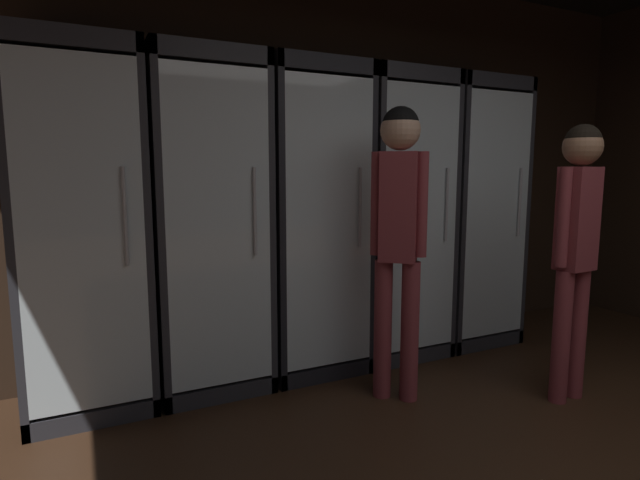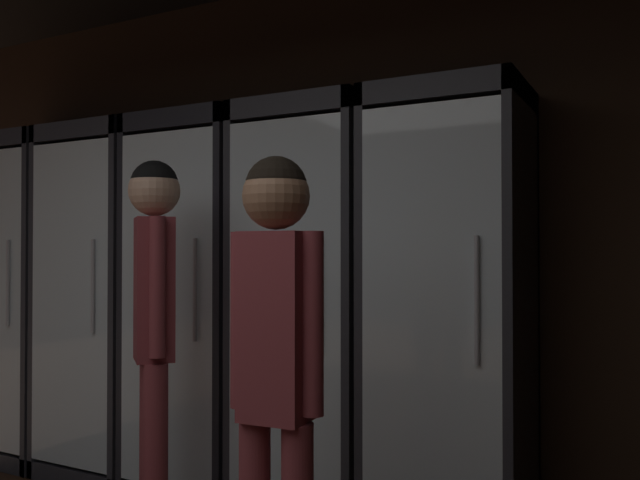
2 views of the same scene
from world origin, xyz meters
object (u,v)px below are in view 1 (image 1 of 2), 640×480
cooler_center (308,223)px  cooler_right (393,220)px  cooler_far_right (465,216)px  cooler_far_left (83,235)px  shopper_far (399,219)px  cooler_left (206,229)px  shopper_near (577,230)px

cooler_center → cooler_right: same height
cooler_center → cooler_far_right: same height
cooler_far_right → cooler_center: bearing=-179.9°
cooler_far_left → cooler_far_right: size_ratio=1.00×
cooler_right → shopper_far: 0.83m
cooler_far_left → cooler_left: (0.69, -0.00, -0.00)m
cooler_center → cooler_right: 0.69m
cooler_center → cooler_far_right: (1.37, 0.00, -0.01)m
cooler_far_left → cooler_right: bearing=0.0°
cooler_left → shopper_near: size_ratio=1.27×
cooler_right → shopper_near: (0.47, -1.16, 0.02)m
cooler_far_left → shopper_near: 2.78m
cooler_center → shopper_far: cooler_center is taller
shopper_near → shopper_far: size_ratio=0.94×
cooler_far_left → shopper_far: bearing=-23.4°
cooler_left → cooler_right: same height
cooler_left → cooler_right: bearing=0.1°
cooler_far_left → shopper_far: 1.77m
cooler_far_right → shopper_near: cooler_far_right is taller
cooler_far_right → cooler_far_left: bearing=-180.0°
shopper_near → shopper_far: shopper_far is taller
cooler_right → shopper_near: bearing=-68.0°
cooler_left → cooler_center: 0.69m
cooler_left → cooler_far_right: bearing=0.1°
cooler_right → cooler_far_right: (0.69, -0.00, 0.00)m
cooler_left → shopper_far: (0.94, -0.70, 0.08)m
cooler_far_left → cooler_far_right: bearing=0.0°
cooler_far_left → cooler_right: (2.06, 0.00, -0.01)m
cooler_left → shopper_near: cooler_left is taller
cooler_far_left → shopper_far: (1.63, -0.70, 0.08)m
cooler_right → shopper_far: size_ratio=1.19×
cooler_left → shopper_far: cooler_left is taller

